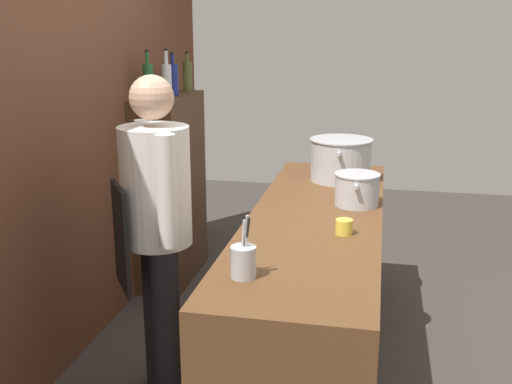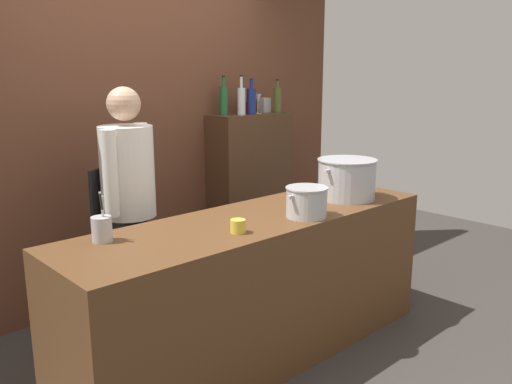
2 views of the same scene
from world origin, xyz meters
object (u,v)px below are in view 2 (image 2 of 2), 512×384
Objects in this scene: chef at (128,197)px; stockpot_small at (307,202)px; wine_bottle_cobalt at (251,101)px; stockpot_large at (347,179)px; utensil_crock at (102,228)px; wine_glass_wide at (258,99)px; spice_tin_red at (248,107)px; spice_tin_silver at (264,105)px; butter_jar at (238,226)px; wine_bottle_clear at (241,100)px; wine_bottle_olive at (277,99)px; wine_bottle_green at (224,100)px.

chef is 5.25× the size of stockpot_small.
wine_bottle_cobalt is at bearing 161.04° from chef.
stockpot_large is 1.75× the size of utensil_crock.
wine_glass_wide reaches higher than spice_tin_red.
wine_bottle_cobalt reaches higher than spice_tin_silver.
wine_bottle_clear is (1.18, 1.30, 0.58)m from butter_jar.
utensil_crock is (-0.46, -0.54, 0.00)m from chef.
butter_jar is 0.49× the size of wine_glass_wide.
wine_glass_wide is (1.99, 0.96, 0.55)m from utensil_crock.
stockpot_large is 2.71× the size of wine_glass_wide.
utensil_crock is (-1.67, 0.27, -0.07)m from stockpot_large.
wine_bottle_olive is (0.41, -0.01, -0.01)m from wine_bottle_clear.
wine_bottle_olive reaches higher than stockpot_small.
wine_bottle_olive is (1.08, 1.32, 0.52)m from stockpot_small.
wine_bottle_green is 0.15m from wine_bottle_clear.
wine_bottle_cobalt is (1.43, 0.39, 0.55)m from chef.
utensil_crock is 2.04× the size of spice_tin_silver.
chef is 1.58m from wine_bottle_cobalt.
wine_glass_wide is at bearing 169.92° from wine_bottle_olive.
stockpot_large is at bearing -95.41° from wine_bottle_clear.
wine_bottle_green is 0.54m from wine_bottle_olive.
stockpot_large reaches higher than utensil_crock.
chef is at bearing -163.59° from spice_tin_silver.
wine_bottle_green is at bearing -179.01° from spice_tin_silver.
chef is 1.69m from wine_glass_wide.
stockpot_small is 1.78m from spice_tin_red.
wine_bottle_clear is (0.12, -0.09, -0.00)m from wine_bottle_green.
stockpot_small is 3.80× the size of butter_jar.
wine_bottle_olive is at bearing -62.25° from spice_tin_silver.
wine_bottle_olive is 0.13m from spice_tin_silver.
wine_bottle_green is 0.24m from wine_bottle_cobalt.
stockpot_small is 1.59m from wine_bottle_clear.
wine_bottle_olive is at bearing 38.95° from butter_jar.
utensil_crock is (-1.11, 0.40, -0.02)m from stockpot_small.
wine_bottle_clear reaches higher than wine_bottle_olive.
wine_bottle_clear is 1.10× the size of wine_bottle_cobalt.
butter_jar is at bearing -133.63° from spice_tin_red.
wine_bottle_green is at bearing 31.74° from utensil_crock.
stockpot_large is (1.21, -0.81, 0.07)m from chef.
spice_tin_silver is (1.54, 1.40, 0.52)m from butter_jar.
wine_bottle_green is 0.99× the size of wine_bottle_clear.
wine_glass_wide is at bearing 57.14° from stockpot_small.
chef reaches higher than spice_tin_silver.
wine_bottle_clear reaches higher than stockpot_large.
spice_tin_red is (0.32, 1.36, 0.41)m from stockpot_large.
wine_bottle_cobalt is at bearing -3.77° from wine_bottle_clear.
stockpot_large is 1.69m from utensil_crock.
wine_bottle_cobalt is (0.11, -0.01, -0.01)m from wine_bottle_clear.
wine_glass_wide reaches higher than spice_tin_silver.
stockpot_large is 1.45m from spice_tin_silver.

